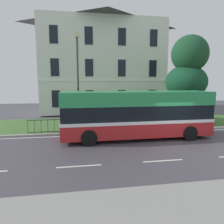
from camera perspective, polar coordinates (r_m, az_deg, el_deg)
ground_plane at (r=13.97m, az=16.47°, el=-7.76°), size 60.00×56.00×0.18m
georgian_townhouse at (r=28.14m, az=-3.09°, el=14.02°), size 14.85×9.56×12.94m
iron_verge_railing at (r=15.79m, az=2.16°, el=-3.22°), size 13.41×0.04×0.97m
evergreen_tree at (r=20.36m, az=19.58°, el=5.75°), size 5.02×5.02×8.26m
single_decker_bus at (r=13.90m, az=6.79°, el=-0.50°), size 9.95×2.78×3.15m
street_lamp_post at (r=15.82m, az=-9.41°, el=9.88°), size 0.36×0.24×7.25m
litter_bin at (r=16.80m, az=9.28°, el=-2.25°), size 0.54×0.54×1.22m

